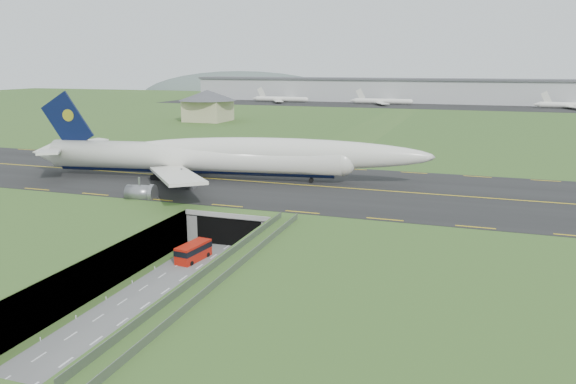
% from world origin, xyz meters
% --- Properties ---
extents(ground, '(900.00, 900.00, 0.00)m').
position_xyz_m(ground, '(0.00, 0.00, 0.00)').
color(ground, '#2A4F1F').
rests_on(ground, ground).
extents(airfield_deck, '(800.00, 800.00, 6.00)m').
position_xyz_m(airfield_deck, '(0.00, 0.00, 3.00)').
color(airfield_deck, gray).
rests_on(airfield_deck, ground).
extents(trench_road, '(12.00, 75.00, 0.20)m').
position_xyz_m(trench_road, '(0.00, -7.50, 0.10)').
color(trench_road, slate).
rests_on(trench_road, ground).
extents(taxiway, '(800.00, 44.00, 0.18)m').
position_xyz_m(taxiway, '(0.00, 33.00, 6.09)').
color(taxiway, black).
rests_on(taxiway, airfield_deck).
extents(tunnel_portal, '(17.00, 22.30, 6.00)m').
position_xyz_m(tunnel_portal, '(0.00, 16.71, 3.33)').
color(tunnel_portal, gray).
rests_on(tunnel_portal, ground).
extents(guideway, '(3.00, 53.00, 7.05)m').
position_xyz_m(guideway, '(11.00, -19.11, 5.32)').
color(guideway, '#A8A8A3').
rests_on(guideway, ground).
extents(jumbo_jet, '(89.90, 58.16, 19.46)m').
position_xyz_m(jumbo_jet, '(-12.87, 32.71, 11.23)').
color(jumbo_jet, silver).
rests_on(jumbo_jet, ground).
extents(shuttle_tram, '(3.46, 7.14, 2.82)m').
position_xyz_m(shuttle_tram, '(-2.33, -0.39, 1.56)').
color(shuttle_tram, '#B9190C').
rests_on(shuttle_tram, ground).
extents(service_building, '(25.51, 25.51, 13.69)m').
position_xyz_m(service_building, '(-73.58, 147.74, 14.11)').
color(service_building, tan).
rests_on(service_building, ground).
extents(cargo_terminal, '(320.00, 67.00, 15.60)m').
position_xyz_m(cargo_terminal, '(-0.04, 299.41, 13.96)').
color(cargo_terminal, '#B2B2B2').
rests_on(cargo_terminal, ground).
extents(distant_hills, '(700.00, 91.00, 60.00)m').
position_xyz_m(distant_hills, '(64.38, 430.00, -4.00)').
color(distant_hills, '#51625D').
rests_on(distant_hills, ground).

